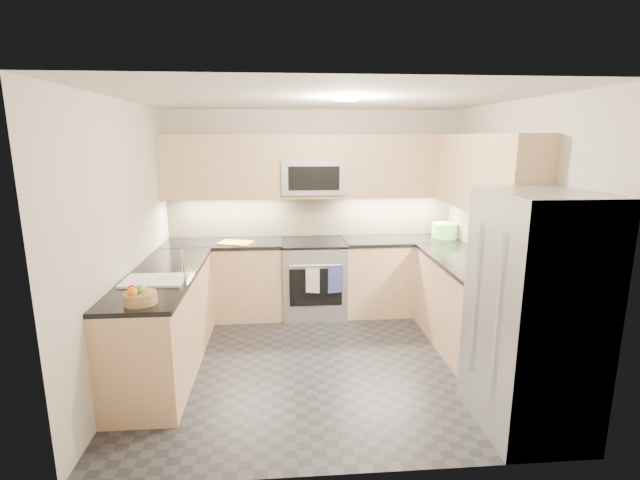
{
  "coord_description": "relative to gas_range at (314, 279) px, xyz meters",
  "views": [
    {
      "loc": [
        -0.38,
        -4.21,
        2.16
      ],
      "look_at": [
        0.0,
        0.35,
        1.15
      ],
      "focal_mm": 26.0,
      "sensor_mm": 36.0,
      "label": 1
    }
  ],
  "objects": [
    {
      "name": "fridge_handle_right",
      "position": [
        1.08,
        -2.25,
        0.49
      ],
      "size": [
        0.02,
        0.02,
        1.2
      ],
      "primitive_type": "cylinder",
      "color": "#B2B5BA",
      "rests_on": "refrigerator"
    },
    {
      "name": "utensil_bowl",
      "position": [
        1.65,
        0.04,
        0.58
      ],
      "size": [
        0.38,
        0.38,
        0.18
      ],
      "primitive_type": "cylinder",
      "rotation": [
        0.0,
        0.0,
        0.22
      ],
      "color": "#69C253",
      "rests_on": "countertop_back_right"
    },
    {
      "name": "oven_door_glass",
      "position": [
        0.0,
        -0.33,
        -0.01
      ],
      "size": [
        0.62,
        0.02,
        0.45
      ],
      "primitive_type": "cube",
      "color": "black",
      "rests_on": "gas_range"
    },
    {
      "name": "backsplash_back",
      "position": [
        0.0,
        0.32,
        0.74
      ],
      "size": [
        3.6,
        0.01,
        0.51
      ],
      "primitive_type": "cube",
      "color": "tan",
      "rests_on": "wall_back"
    },
    {
      "name": "countertop_back_left",
      "position": [
        -1.09,
        0.02,
        0.47
      ],
      "size": [
        1.42,
        0.63,
        0.04
      ],
      "primitive_type": "cube",
      "color": "black",
      "rests_on": "base_cab_back_left"
    },
    {
      "name": "countertop_peninsula",
      "position": [
        -1.5,
        -1.28,
        0.47
      ],
      "size": [
        0.63,
        2.0,
        0.04
      ],
      "primitive_type": "cube",
      "color": "black",
      "rests_on": "base_cab_peninsula"
    },
    {
      "name": "fruit_orange",
      "position": [
        -1.49,
        -2.15,
        0.6
      ],
      "size": [
        0.07,
        0.07,
        0.07
      ],
      "primitive_type": "sphere",
      "color": "orange",
      "rests_on": "fruit_basket"
    },
    {
      "name": "oven_handle",
      "position": [
        0.0,
        -0.35,
        0.26
      ],
      "size": [
        0.6,
        0.02,
        0.02
      ],
      "primitive_type": "cylinder",
      "rotation": [
        0.0,
        1.57,
        0.0
      ],
      "color": "#B2B5BA",
      "rests_on": "gas_range"
    },
    {
      "name": "fruit_apple",
      "position": [
        -1.51,
        -2.07,
        0.6
      ],
      "size": [
        0.06,
        0.06,
        0.06
      ],
      "primitive_type": "sphere",
      "color": "red",
      "rests_on": "fruit_basket"
    },
    {
      "name": "wall_left",
      "position": [
        -1.8,
        -1.28,
        0.79
      ],
      "size": [
        0.02,
        3.2,
        2.5
      ],
      "primitive_type": "cube",
      "color": "beige",
      "rests_on": "floor"
    },
    {
      "name": "wall_back",
      "position": [
        0.0,
        0.32,
        0.79
      ],
      "size": [
        3.6,
        0.02,
        2.5
      ],
      "primitive_type": "cube",
      "color": "beige",
      "rests_on": "floor"
    },
    {
      "name": "cutting_board",
      "position": [
        -0.94,
        -0.06,
        0.49
      ],
      "size": [
        0.45,
        0.38,
        0.01
      ],
      "primitive_type": "cube",
      "rotation": [
        0.0,
        0.0,
        -0.34
      ],
      "color": "orange",
      "rests_on": "countertop_back_left"
    },
    {
      "name": "floor",
      "position": [
        0.0,
        -1.28,
        -0.46
      ],
      "size": [
        3.6,
        3.2,
        0.0
      ],
      "primitive_type": "cube",
      "color": "#222227",
      "rests_on": "ground"
    },
    {
      "name": "base_cab_back_left",
      "position": [
        -1.09,
        0.02,
        -0.01
      ],
      "size": [
        1.42,
        0.6,
        0.9
      ],
      "primitive_type": "cube",
      "color": "tan",
      "rests_on": "floor"
    },
    {
      "name": "base_cab_right",
      "position": [
        1.5,
        -1.12,
        -0.01
      ],
      "size": [
        0.6,
        1.7,
        0.9
      ],
      "primitive_type": "cube",
      "color": "tan",
      "rests_on": "floor"
    },
    {
      "name": "sink_basin",
      "position": [
        -1.5,
        -1.53,
        0.42
      ],
      "size": [
        0.52,
        0.38,
        0.16
      ],
      "primitive_type": "cube",
      "color": "white",
      "rests_on": "base_cab_peninsula"
    },
    {
      "name": "fridge_handle_left",
      "position": [
        1.08,
        -2.61,
        0.49
      ],
      "size": [
        0.02,
        0.02,
        1.2
      ],
      "primitive_type": "cylinder",
      "color": "#B2B5BA",
      "rests_on": "refrigerator"
    },
    {
      "name": "wall_front",
      "position": [
        0.0,
        -2.88,
        0.79
      ],
      "size": [
        3.6,
        0.02,
        2.5
      ],
      "primitive_type": "cube",
      "color": "beige",
      "rests_on": "floor"
    },
    {
      "name": "fruit_pear",
      "position": [
        -1.45,
        -2.09,
        0.6
      ],
      "size": [
        0.07,
        0.07,
        0.07
      ],
      "primitive_type": "sphere",
      "color": "#5FA346",
      "rests_on": "fruit_basket"
    },
    {
      "name": "fruit_basket",
      "position": [
        -1.45,
        -2.09,
        0.53
      ],
      "size": [
        0.3,
        0.3,
        0.09
      ],
      "primitive_type": "cylinder",
      "rotation": [
        0.0,
        0.0,
        0.27
      ],
      "color": "#A6804D",
      "rests_on": "countertop_peninsula"
    },
    {
      "name": "dish_towel_blue",
      "position": [
        0.22,
        -0.37,
        0.1
      ],
      "size": [
        0.17,
        0.05,
        0.32
      ],
      "primitive_type": "cube",
      "rotation": [
        0.0,
        0.0,
        0.2
      ],
      "color": "navy",
      "rests_on": "oven_handle"
    },
    {
      "name": "backsplash_right",
      "position": [
        1.8,
        -0.82,
        0.74
      ],
      "size": [
        0.01,
        2.3,
        0.51
      ],
      "primitive_type": "cube",
      "color": "tan",
      "rests_on": "wall_right"
    },
    {
      "name": "upper_cab_back",
      "position": [
        0.0,
        0.15,
        1.37
      ],
      "size": [
        3.6,
        0.35,
        0.75
      ],
      "primitive_type": "cube",
      "color": "tan",
      "rests_on": "wall_back"
    },
    {
      "name": "wall_right",
      "position": [
        1.8,
        -1.28,
        0.79
      ],
      "size": [
        0.02,
        3.2,
        2.5
      ],
      "primitive_type": "cube",
      "color": "beige",
      "rests_on": "floor"
    },
    {
      "name": "refrigerator",
      "position": [
        1.45,
        -2.43,
        0.45
      ],
      "size": [
        0.7,
        0.9,
        1.8
      ],
      "primitive_type": "cube",
      "color": "#A6AAAE",
      "rests_on": "floor"
    },
    {
      "name": "faucet",
      "position": [
        -1.24,
        -1.53,
        0.62
      ],
      "size": [
        0.03,
        0.03,
        0.28
      ],
      "primitive_type": "cylinder",
      "color": "silver",
      "rests_on": "countertop_peninsula"
    },
    {
      "name": "countertop_right",
      "position": [
        1.5,
        -1.12,
        0.47
      ],
      "size": [
        0.63,
        1.7,
        0.04
      ],
      "primitive_type": "cube",
      "color": "black",
      "rests_on": "base_cab_right"
    },
    {
      "name": "base_cab_back_right",
      "position": [
        1.09,
        0.02,
        -0.01
      ],
      "size": [
        1.42,
        0.6,
        0.9
      ],
      "primitive_type": "cube",
      "color": "tan",
      "rests_on": "floor"
    },
    {
      "name": "microwave_door",
      "position": [
        0.0,
        -0.08,
        1.24
      ],
      "size": [
        0.6,
        0.01,
        0.28
      ],
      "primitive_type": "cube",
      "color": "black",
      "rests_on": "microwave"
    },
    {
      "name": "microwave",
      "position": [
        0.0,
        0.12,
        1.24
      ],
      "size": [
        0.76,
        0.4,
        0.4
      ],
      "primitive_type": "cube",
      "color": "#9C9FA4",
      "rests_on": "upper_cab_back"
    },
    {
      "name": "ceiling",
      "position": [
        0.0,
        -1.28,
        2.04
      ],
      "size": [
        3.6,
        3.2,
        0.02
      ],
      "primitive_type": "cube",
      "color": "beige",
      "rests_on": "wall_back"
    },
    {
      "name": "dish_towel_check",
      "position": [
        -0.04,
        -0.37,
        0.1
      ],
      "size": [
        0.16,
        0.06,
        0.3
      ],
      "primitive_type": "cube",
      "rotation": [
        0.0,
        0.0,
        -0.29
      ],
      "color": "white",
      "rests_on": "oven_handle"
    },
    {
      "name": "upper_cab_right",
      "position": [
        1.62,
        -1.0,
        1.37
      ],
      "size": [
        0.35,
        1.95,
        0.75
      ],
      "primitive_type": "cube",
      "color": "tan",
      "rests_on": "wall_right"
    },
    {
      "name": "countertop_back_right",
      "position": [
        1.09,
        0.02,
        0.47
      ],
      "size": [
        1.42,
        0.63,
        0.04
      ],
      "primitive_type": "cube",
      "color": "black",
      "rests_on": "base_cab_back_right"
    },
    {
      "name": "base_cab_peninsula",
      "position": [
        -1.5,
        -1.28,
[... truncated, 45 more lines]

